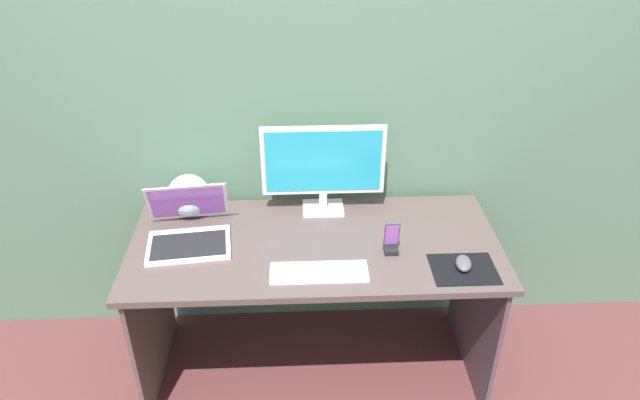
% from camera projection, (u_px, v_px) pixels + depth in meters
% --- Properties ---
extents(ground_plane, '(8.00, 8.00, 0.00)m').
position_uv_depth(ground_plane, '(315.00, 366.00, 2.77)').
color(ground_plane, brown).
extents(wall_back, '(6.00, 0.04, 2.50)m').
position_uv_depth(wall_back, '(311.00, 85.00, 2.46)').
color(wall_back, '#567B61').
rests_on(wall_back, ground_plane).
extents(desk, '(1.52, 0.68, 0.72)m').
position_uv_depth(desk, '(315.00, 269.00, 2.47)').
color(desk, brown).
rests_on(desk, ground_plane).
extents(monitor, '(0.53, 0.14, 0.40)m').
position_uv_depth(monitor, '(323.00, 166.00, 2.49)').
color(monitor, white).
rests_on(monitor, desk).
extents(laptop, '(0.37, 0.36, 0.22)m').
position_uv_depth(laptop, '(188.00, 230.00, 2.39)').
color(laptop, white).
rests_on(laptop, desk).
extents(fishbowl, '(0.19, 0.19, 0.19)m').
position_uv_depth(fishbowl, '(189.00, 196.00, 2.54)').
color(fishbowl, silver).
rests_on(fishbowl, desk).
extents(keyboard_external, '(0.37, 0.13, 0.01)m').
position_uv_depth(keyboard_external, '(319.00, 272.00, 2.22)').
color(keyboard_external, white).
rests_on(keyboard_external, desk).
extents(mousepad, '(0.25, 0.20, 0.00)m').
position_uv_depth(mousepad, '(464.00, 269.00, 2.24)').
color(mousepad, black).
rests_on(mousepad, desk).
extents(mouse, '(0.08, 0.11, 0.04)m').
position_uv_depth(mouse, '(464.00, 263.00, 2.24)').
color(mouse, '#544C56').
rests_on(mouse, mousepad).
extents(phone_in_dock, '(0.06, 0.05, 0.14)m').
position_uv_depth(phone_in_dock, '(391.00, 242.00, 2.32)').
color(phone_in_dock, black).
rests_on(phone_in_dock, desk).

